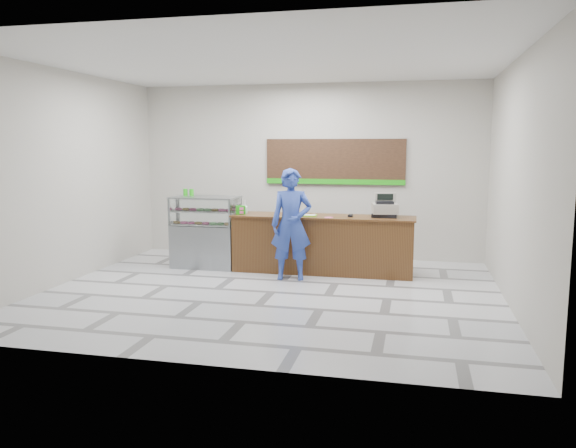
% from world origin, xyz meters
% --- Properties ---
extents(floor, '(7.00, 7.00, 0.00)m').
position_xyz_m(floor, '(0.00, 0.00, 0.00)').
color(floor, silver).
rests_on(floor, ground).
extents(back_wall, '(7.00, 0.00, 7.00)m').
position_xyz_m(back_wall, '(0.00, 3.00, 1.75)').
color(back_wall, '#B9B5AA').
rests_on(back_wall, floor).
extents(ceiling, '(7.00, 7.00, 0.00)m').
position_xyz_m(ceiling, '(0.00, 0.00, 3.50)').
color(ceiling, silver).
rests_on(ceiling, back_wall).
extents(sales_counter, '(3.26, 0.76, 1.03)m').
position_xyz_m(sales_counter, '(0.55, 1.55, 0.52)').
color(sales_counter, '#563417').
rests_on(sales_counter, floor).
extents(display_case, '(1.22, 0.72, 1.33)m').
position_xyz_m(display_case, '(-1.67, 1.55, 0.68)').
color(display_case, gray).
rests_on(display_case, floor).
extents(menu_board, '(2.80, 0.06, 0.90)m').
position_xyz_m(menu_board, '(0.55, 2.96, 1.93)').
color(menu_board, black).
rests_on(menu_board, back_wall).
extents(cash_register, '(0.50, 0.52, 0.41)m').
position_xyz_m(cash_register, '(1.63, 1.66, 1.18)').
color(cash_register, black).
rests_on(cash_register, sales_counter).
extents(card_terminal, '(0.08, 0.15, 0.04)m').
position_xyz_m(card_terminal, '(1.05, 1.50, 1.05)').
color(card_terminal, black).
rests_on(card_terminal, sales_counter).
extents(serving_tray, '(0.35, 0.26, 0.02)m').
position_xyz_m(serving_tray, '(0.28, 1.47, 1.04)').
color(serving_tray, '#6CCE16').
rests_on(serving_tray, sales_counter).
extents(napkin_box, '(0.18, 0.18, 0.12)m').
position_xyz_m(napkin_box, '(-0.95, 1.63, 1.09)').
color(napkin_box, white).
rests_on(napkin_box, sales_counter).
extents(straw_cup, '(0.08, 0.08, 0.12)m').
position_xyz_m(straw_cup, '(-0.95, 1.71, 1.09)').
color(straw_cup, silver).
rests_on(straw_cup, sales_counter).
extents(promo_box, '(0.20, 0.17, 0.15)m').
position_xyz_m(promo_box, '(-0.95, 1.44, 1.11)').
color(promo_box, '#1EAD13').
rests_on(promo_box, sales_counter).
extents(donut_decal, '(0.16, 0.16, 0.00)m').
position_xyz_m(donut_decal, '(0.69, 1.32, 1.03)').
color(donut_decal, '#F158A0').
rests_on(donut_decal, sales_counter).
extents(green_cup_left, '(0.08, 0.08, 0.13)m').
position_xyz_m(green_cup_left, '(-2.10, 1.65, 1.39)').
color(green_cup_left, '#1EAD13').
rests_on(green_cup_left, display_case).
extents(green_cup_right, '(0.08, 0.08, 0.13)m').
position_xyz_m(green_cup_right, '(-1.98, 1.65, 1.39)').
color(green_cup_right, '#1EAD13').
rests_on(green_cup_right, display_case).
extents(customer, '(0.76, 0.56, 1.89)m').
position_xyz_m(customer, '(0.11, 0.93, 0.95)').
color(customer, '#2A429F').
rests_on(customer, floor).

